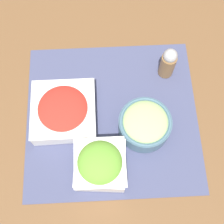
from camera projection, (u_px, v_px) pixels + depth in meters
name	position (u px, v px, depth m)	size (l,w,h in m)	color
ground_plane	(112.00, 116.00, 0.87)	(3.00, 3.00, 0.00)	brown
placemat	(112.00, 116.00, 0.87)	(0.45, 0.47, 0.00)	#474C70
cucumber_bowl	(145.00, 124.00, 0.82)	(0.14, 0.14, 0.07)	slate
tomato_bowl	(64.00, 111.00, 0.84)	(0.17, 0.17, 0.06)	white
lettuce_bowl	(100.00, 164.00, 0.77)	(0.13, 0.13, 0.09)	white
pepper_shaker	(168.00, 63.00, 0.87)	(0.04, 0.04, 0.11)	olive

